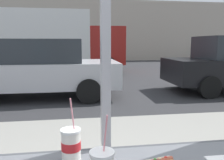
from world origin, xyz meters
TOP-DOWN VIEW (x-y plane):
  - ground_plane at (0.00, 8.00)m, footprint 60.00×60.00m
  - sidewalk_strip at (0.00, 1.60)m, footprint 16.00×2.80m
  - building_facade_far at (0.00, 19.37)m, footprint 28.00×1.20m
  - soda_cup_right at (-0.19, -0.09)m, footprint 0.10×0.10m
  - napkin_wrapper at (0.54, -0.19)m, footprint 0.12×0.09m
  - parked_car_silver at (-1.30, 5.56)m, footprint 4.58×2.06m
  - box_truck at (-1.41, 11.05)m, footprint 6.81×2.44m

SIDE VIEW (x-z plane):
  - ground_plane at x=0.00m, z-range 0.00..0.00m
  - sidewalk_strip at x=0.00m, z-range 0.00..0.15m
  - parked_car_silver at x=-1.30m, z-range 0.02..1.66m
  - napkin_wrapper at x=0.54m, z-range 0.96..0.97m
  - soda_cup_right at x=-0.19m, z-range 0.89..1.21m
  - box_truck at x=-1.41m, z-range 0.12..3.22m
  - building_facade_far at x=0.00m, z-range 0.00..5.15m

